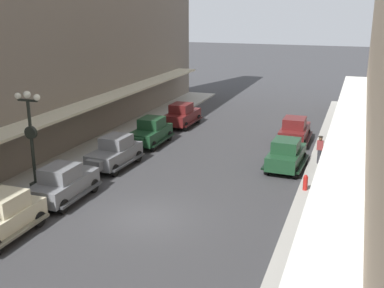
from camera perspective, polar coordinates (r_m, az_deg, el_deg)
name	(u,v)px	position (r m, az deg, el deg)	size (l,w,h in m)	color
ground_plane	(147,217)	(21.60, -5.47, -8.86)	(200.00, 200.00, 0.00)	#38383A
sidewalk_left	(12,194)	(25.48, -21.01, -5.71)	(3.00, 60.00, 0.15)	#A8A59E
sidewalk_right	(317,243)	(19.85, 14.97, -11.55)	(3.00, 60.00, 0.15)	#A8A59E
parked_car_0	(182,114)	(37.18, -1.20, 3.61)	(2.24, 4.30, 1.84)	#591919
parked_car_1	(1,216)	(20.92, -22.16, -8.12)	(2.20, 4.28, 1.84)	beige
parked_car_2	(295,130)	(33.28, 12.33, 1.69)	(2.14, 4.26, 1.84)	#591919
parked_car_3	(64,182)	(23.79, -15.31, -4.49)	(2.19, 4.28, 1.84)	slate
parked_car_4	(286,154)	(27.85, 11.36, -1.14)	(2.27, 4.30, 1.84)	#193D23
parked_car_5	(115,151)	(28.07, -9.36, -0.89)	(2.28, 4.31, 1.84)	slate
parked_car_6	(151,131)	(32.27, -5.04, 1.56)	(2.14, 4.26, 1.84)	#193D23
lamp_post_with_clock	(31,138)	(24.30, -18.89, 0.71)	(1.42, 0.44, 5.16)	black
fire_hydrant	(305,182)	(24.67, 13.58, -4.54)	(0.24, 0.24, 0.82)	#B21E19
pedestrian_0	(344,119)	(37.21, 17.90, 2.89)	(0.36, 0.24, 1.64)	#4C4238
pedestrian_1	(345,140)	(31.42, 18.03, 0.51)	(0.36, 0.28, 1.67)	#4C4238
pedestrian_2	(320,150)	(28.83, 15.23, -0.65)	(0.36, 0.28, 1.67)	#2D2D33
pedestrian_3	(338,160)	(27.22, 17.32, -1.84)	(0.36, 0.28, 1.67)	#4C4238
pedestrian_4	(341,179)	(24.32, 17.59, -4.11)	(0.36, 0.24, 1.64)	#4C4238
pedestrian_5	(335,144)	(30.41, 16.91, 0.05)	(0.36, 0.24, 1.64)	#4C4238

